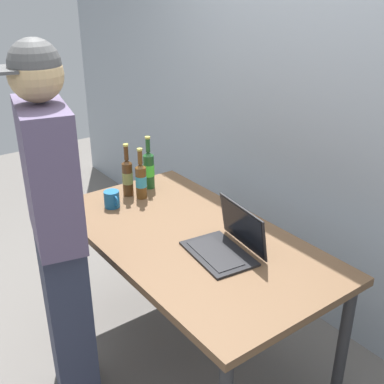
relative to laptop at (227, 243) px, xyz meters
The scene contains 9 objects.
ground_plane 0.85m from the laptop, 168.43° to the right, with size 8.00×8.00×0.00m, color slate.
desk 0.27m from the laptop, 168.43° to the right, with size 1.57×0.86×0.77m.
laptop is the anchor object (origin of this frame).
beer_bottle_amber 0.77m from the laptop, behind, with size 0.07×0.07×0.31m.
beer_bottle_dark 0.88m from the laptop, behind, with size 0.07×0.07×0.33m.
beer_bottle_green 0.86m from the laptop, behind, with size 0.06×0.06×0.32m.
person_figure 0.78m from the laptop, 115.22° to the right, with size 0.47×0.33×1.78m.
coffee_mug 0.79m from the laptop, 164.65° to the right, with size 0.12×0.09×0.10m.
back_wall 0.99m from the laptop, 105.61° to the left, with size 6.00×0.10×2.60m, color #99A3AD.
Camera 1 is at (1.71, -1.26, 1.98)m, focal length 44.67 mm.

